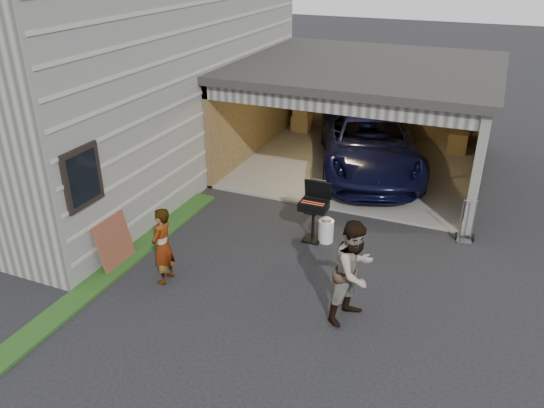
{
  "coord_description": "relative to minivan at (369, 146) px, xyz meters",
  "views": [
    {
      "loc": [
        3.93,
        -7.38,
        5.68
      ],
      "look_at": [
        0.34,
        1.12,
        1.15
      ],
      "focal_mm": 35.0,
      "sensor_mm": 36.0,
      "label": 1
    }
  ],
  "objects": [
    {
      "name": "man",
      "position": [
        1.28,
        -6.39,
        0.15
      ],
      "size": [
        0.97,
        1.08,
        1.81
      ],
      "primitive_type": "imported",
      "rotation": [
        0.0,
        0.0,
        1.18
      ],
      "color": "#462F1B",
      "rests_on": "ground"
    },
    {
      "name": "propane_tank",
      "position": [
        0.11,
        -4.12,
        -0.51
      ],
      "size": [
        0.38,
        0.38,
        0.49
      ],
      "primitive_type": "cylinder",
      "rotation": [
        0.0,
        0.0,
        -0.2
      ],
      "color": "silver",
      "rests_on": "ground"
    },
    {
      "name": "bbq_grill",
      "position": [
        -0.16,
        -4.16,
        0.0
      ],
      "size": [
        0.58,
        0.51,
        1.28
      ],
      "color": "black",
      "rests_on": "ground"
    },
    {
      "name": "minivan",
      "position": [
        0.0,
        0.0,
        0.0
      ],
      "size": [
        4.12,
        5.97,
        1.52
      ],
      "primitive_type": "imported",
      "rotation": [
        0.0,
        0.0,
        0.32
      ],
      "color": "black",
      "rests_on": "ground"
    },
    {
      "name": "garage",
      "position": [
        -0.3,
        0.6,
        1.11
      ],
      "size": [
        6.8,
        6.3,
        2.9
      ],
      "color": "#605E59",
      "rests_on": "ground"
    },
    {
      "name": "groundcover_strip",
      "position": [
        -3.31,
        -7.19,
        -0.73
      ],
      "size": [
        0.5,
        8.0,
        0.06
      ],
      "primitive_type": "cube",
      "color": "#193814",
      "rests_on": "ground"
    },
    {
      "name": "woman",
      "position": [
        -2.2,
        -6.69,
        -0.01
      ],
      "size": [
        0.39,
        0.57,
        1.5
      ],
      "primitive_type": "imported",
      "rotation": [
        0.0,
        0.0,
        -1.51
      ],
      "color": "#99A6C1",
      "rests_on": "ground"
    },
    {
      "name": "ground",
      "position": [
        -1.06,
        -6.19,
        -0.76
      ],
      "size": [
        80.0,
        80.0,
        0.0
      ],
      "primitive_type": "plane",
      "color": "black",
      "rests_on": "ground"
    },
    {
      "name": "house",
      "position": [
        -7.06,
        -2.19,
        1.99
      ],
      "size": [
        7.0,
        11.0,
        5.5
      ],
      "primitive_type": "cube",
      "color": "#474744",
      "rests_on": "ground"
    },
    {
      "name": "hand_truck",
      "position": [
        2.83,
        -2.96,
        -0.58
      ],
      "size": [
        0.4,
        0.33,
        0.94
      ],
      "rotation": [
        0.0,
        0.0,
        0.13
      ],
      "color": "slate",
      "rests_on": "ground"
    },
    {
      "name": "plywood_panel",
      "position": [
        -3.4,
        -6.58,
        -0.27
      ],
      "size": [
        0.25,
        0.89,
        0.98
      ],
      "primitive_type": "cube",
      "rotation": [
        0.0,
        -0.21,
        0.0
      ],
      "color": "brown",
      "rests_on": "ground"
    }
  ]
}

